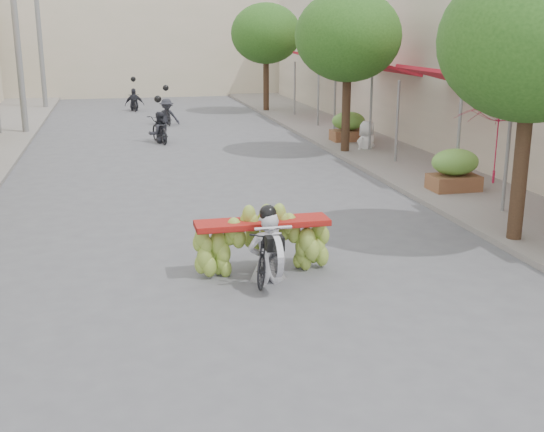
{
  "coord_description": "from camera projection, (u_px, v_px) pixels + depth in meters",
  "views": [
    {
      "loc": [
        -1.98,
        -7.18,
        4.02
      ],
      "look_at": [
        0.41,
        3.15,
        1.1
      ],
      "focal_mm": 45.0,
      "sensor_mm": 36.0,
      "label": 1
    }
  ],
  "objects": [
    {
      "name": "bg_motorbike_a",
      "position": [
        159.0,
        122.0,
        24.7
      ],
      "size": [
        0.95,
        1.74,
        1.95
      ],
      "color": "black",
      "rests_on": "ground"
    },
    {
      "name": "bg_motorbike_c",
      "position": [
        134.0,
        94.0,
        34.31
      ],
      "size": [
        0.98,
        1.4,
        1.95
      ],
      "color": "black",
      "rests_on": "ground"
    },
    {
      "name": "bg_motorbike_b",
      "position": [
        166.0,
        105.0,
        29.27
      ],
      "size": [
        1.11,
        1.6,
        1.95
      ],
      "color": "black",
      "rests_on": "ground"
    },
    {
      "name": "sidewalk_right",
      "position": [
        379.0,
        146.0,
        23.84
      ],
      "size": [
        4.0,
        60.0,
        0.12
      ],
      "primitive_type": "cube",
      "color": "gray",
      "rests_on": "ground"
    },
    {
      "name": "pedestrian",
      "position": [
        367.0,
        121.0,
        22.78
      ],
      "size": [
        1.07,
        0.93,
        1.86
      ],
      "rotation": [
        0.0,
        0.0,
        3.67
      ],
      "color": "silver",
      "rests_on": "ground"
    },
    {
      "name": "street_tree_near",
      "position": [
        533.0,
        42.0,
        12.17
      ],
      "size": [
        3.4,
        3.4,
        5.25
      ],
      "color": "#3A2719",
      "rests_on": "ground"
    },
    {
      "name": "street_tree_far",
      "position": [
        266.0,
        34.0,
        32.84
      ],
      "size": [
        3.4,
        3.4,
        5.25
      ],
      "color": "#3A2719",
      "rests_on": "ground"
    },
    {
      "name": "far_building",
      "position": [
        141.0,
        37.0,
        43.01
      ],
      "size": [
        20.0,
        6.0,
        7.0
      ],
      "primitive_type": "cube",
      "color": "beige",
      "rests_on": "ground"
    },
    {
      "name": "utility_pole_back",
      "position": [
        39.0,
        29.0,
        34.18
      ],
      "size": [
        0.6,
        0.24,
        8.0
      ],
      "color": "slate",
      "rests_on": "ground"
    },
    {
      "name": "produce_crate_far",
      "position": [
        348.0,
        124.0,
        24.43
      ],
      "size": [
        1.2,
        0.88,
        1.16
      ],
      "color": "brown",
      "rests_on": "ground"
    },
    {
      "name": "shophouse_row_right",
      "position": [
        531.0,
        60.0,
        23.21
      ],
      "size": [
        9.77,
        40.0,
        6.0
      ],
      "color": "#BFB39E",
      "rests_on": "ground"
    },
    {
      "name": "market_umbrella",
      "position": [
        502.0,
        103.0,
        14.58
      ],
      "size": [
        2.11,
        2.11,
        1.77
      ],
      "rotation": [
        0.0,
        0.0,
        0.09
      ],
      "color": "#A71634",
      "rests_on": "ground"
    },
    {
      "name": "banana_motorbike",
      "position": [
        265.0,
        235.0,
        11.25
      ],
      "size": [
        2.26,
        1.8,
        2.19
      ],
      "color": "black",
      "rests_on": "ground"
    },
    {
      "name": "street_tree_mid",
      "position": [
        348.0,
        36.0,
        21.57
      ],
      "size": [
        3.4,
        3.4,
        5.25
      ],
      "color": "#3A2719",
      "rests_on": "ground"
    },
    {
      "name": "produce_crate_mid",
      "position": [
        455.0,
        167.0,
        16.92
      ],
      "size": [
        1.2,
        0.88,
        1.16
      ],
      "color": "brown",
      "rests_on": "ground"
    },
    {
      "name": "utility_pole_far",
      "position": [
        16.0,
        29.0,
        25.73
      ],
      "size": [
        0.6,
        0.24,
        8.0
      ],
      "color": "slate",
      "rests_on": "ground"
    },
    {
      "name": "ground",
      "position": [
        298.0,
        373.0,
        8.25
      ],
      "size": [
        120.0,
        120.0,
        0.0
      ],
      "primitive_type": "plane",
      "color": "#56565B",
      "rests_on": "ground"
    }
  ]
}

